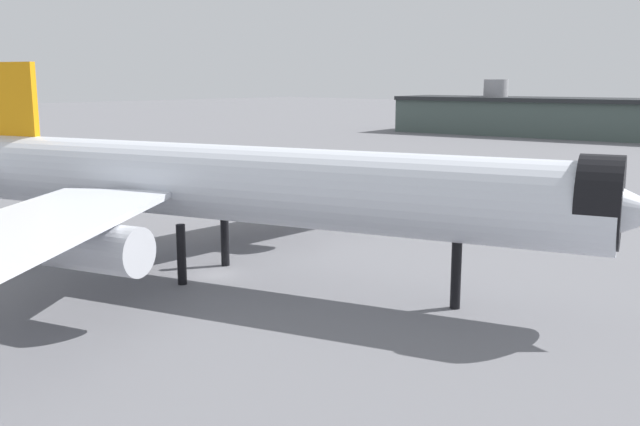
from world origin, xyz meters
The scene contains 2 objects.
ground centered at (0.00, 0.00, 0.00)m, with size 900.00×900.00×0.00m, color slate.
airliner_near_gate centered at (1.77, 0.18, 8.34)m, with size 67.97×60.55×18.93m.
Camera 1 is at (49.07, -38.70, 17.32)m, focal length 39.92 mm.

